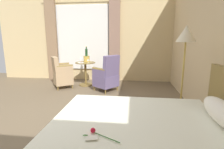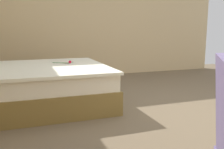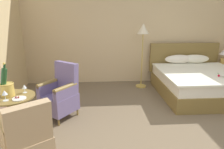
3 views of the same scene
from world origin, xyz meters
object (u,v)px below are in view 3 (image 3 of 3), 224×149
Objects in this scene: armchair_facing_bed at (27,139)px; snack_plate at (19,98)px; side_table_round at (16,116)px; wine_glass_near_bucket at (5,93)px; floor_lamp_brass at (143,35)px; nightstand at (222,73)px; wine_glass_near_edge at (24,87)px; armchair_by_window at (60,95)px; bed at (198,81)px; champagne_bucket at (6,87)px.

snack_plate is at bearing 115.52° from armchair_facing_bed.
snack_plate is (0.13, -0.11, 0.32)m from side_table_round.
snack_plate is at bearing 17.50° from wine_glass_near_bucket.
floor_lamp_brass is 1.76× the size of armchair_facing_bed.
floor_lamp_brass reaches higher than armchair_facing_bed.
wine_glass_near_edge is at bearing -153.22° from nightstand.
wine_glass_near_bucket is at bearing -121.34° from armchair_by_window.
bed is 3.90m from wine_glass_near_edge.
nightstand is 0.34× the size of floor_lamp_brass.
champagne_bucket reaches higher than side_table_round.
armchair_facing_bed is at bearing -96.03° from armchair_by_window.
wine_glass_near_edge is 0.14× the size of armchair_facing_bed.
bed is at bearing 35.05° from armchair_facing_bed.
armchair_by_window is (-3.15, -0.92, 0.10)m from bed.
wine_glass_near_edge is 0.90m from armchair_facing_bed.
floor_lamp_brass is at bearing -175.73° from nightstand.
wine_glass_near_edge is at bearing 44.25° from side_table_round.
bed is 1.35m from nightstand.
wine_glass_near_edge is (0.21, 0.10, -0.05)m from champagne_bucket.
armchair_by_window is (0.61, 0.74, -0.44)m from champagne_bucket.
floor_lamp_brass is at bearing 43.69° from side_table_round.
snack_plate reaches higher than nightstand.
wine_glass_near_bucket is at bearing 130.98° from armchair_facing_bed.
armchair_by_window is at bearing 83.97° from armchair_facing_bed.
champagne_bucket is (-0.08, 0.03, 0.46)m from side_table_round.
floor_lamp_brass reaches higher than snack_plate.
wine_glass_near_edge is at bearing 26.25° from champagne_bucket.
champagne_bucket is at bearing -153.25° from nightstand.
armchair_by_window is at bearing 55.20° from side_table_round.
nightstand is at bearing 4.27° from floor_lamp_brass.
armchair_by_window is 1.40m from armchair_facing_bed.
wine_glass_near_bucket is 1.14× the size of wine_glass_near_edge.
bed is 3.99m from snack_plate.
floor_lamp_brass is at bearing 43.65° from wine_glass_near_edge.
nightstand is at bearing 29.04° from snack_plate.
floor_lamp_brass reaches higher than bed.
nightstand is at bearing 28.69° from wine_glass_near_bucket.
armchair_by_window is (0.40, 0.63, -0.39)m from wine_glass_near_edge.
side_table_round is 0.36m from snack_plate.
side_table_round is at bearing 79.44° from wine_glass_near_bucket.
nightstand is at bearing 35.88° from bed.
wine_glass_near_bucket is 0.16× the size of armchair_facing_bed.
bed is 2.15× the size of armchair_facing_bed.
nightstand is 5.51m from wine_glass_near_bucket.
wine_glass_near_bucket is (0.05, -0.18, -0.03)m from champagne_bucket.
floor_lamp_brass is 3.50m from wine_glass_near_bucket.
bed is 2.78× the size of side_table_round.
champagne_bucket is 0.24m from wine_glass_near_edge.
nightstand is at bearing 26.78° from wine_glass_near_edge.
side_table_round is 4.83× the size of wine_glass_near_bucket.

